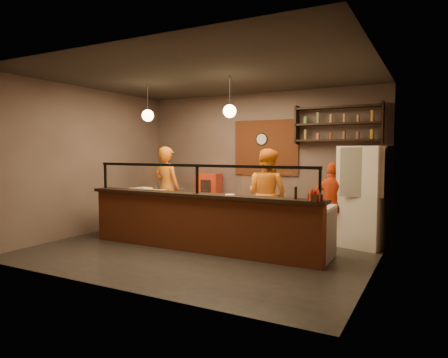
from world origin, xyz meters
The scene contains 29 objects.
floor centered at (0.00, 0.00, 0.00)m, with size 6.00×6.00×0.00m, color black.
ceiling centered at (0.00, 0.00, 3.20)m, with size 6.00×6.00×0.00m, color #322D27.
wall_back centered at (0.00, 2.50, 1.60)m, with size 6.00×6.00×0.00m, color #6B574E.
wall_left centered at (-3.00, 0.00, 1.60)m, with size 5.00×5.00×0.00m, color #6B574E.
wall_right centered at (3.00, 0.00, 1.60)m, with size 5.00×5.00×0.00m, color #6B574E.
wall_front centered at (0.00, -2.50, 1.60)m, with size 6.00×6.00×0.00m, color #6B574E.
brick_patch centered at (0.20, 2.47, 1.90)m, with size 1.60×0.04×1.30m, color brown.
service_counter centered at (0.00, -0.30, 0.50)m, with size 4.60×0.25×1.00m, color brown.
counter_ledge centered at (0.00, -0.30, 1.03)m, with size 4.70×0.37×0.06m, color black.
worktop_cabinet centered at (0.00, 0.20, 0.42)m, with size 4.60×0.75×0.85m, color gray.
worktop centered at (0.00, 0.20, 0.88)m, with size 4.60×0.75×0.05m, color silver.
sneeze_guard centered at (0.00, -0.30, 1.37)m, with size 4.50×0.05×0.52m.
wall_shelving centered at (1.90, 2.32, 2.40)m, with size 1.84×0.28×0.85m.
wall_clock centered at (0.10, 2.46, 2.10)m, with size 0.30×0.30×0.04m, color black.
pendant_left centered at (-1.50, 0.20, 2.55)m, with size 0.24×0.24×0.77m.
pendant_right centered at (0.40, 0.20, 2.55)m, with size 0.24×0.24×0.77m.
cook_left centered at (-1.71, 1.12, 0.96)m, with size 0.70×0.46×1.92m, color orange.
cook_mid centered at (0.76, 1.16, 0.93)m, with size 0.91×0.71×1.87m, color orange.
cook_right centered at (2.05, 1.35, 0.80)m, with size 0.94×0.39×1.61m, color #E94616.
fridge centered at (2.60, 1.51, 0.96)m, with size 0.80×0.74×1.91m, color beige.
red_cooler centered at (-1.18, 2.15, 0.63)m, with size 0.54×0.50×1.27m, color red.
pizza_dough centered at (-0.14, 0.33, 0.91)m, with size 0.51×0.51×0.01m, color beige.
prep_tub_a centered at (-1.83, 0.16, 0.97)m, with size 0.27×0.22×0.13m, color silver.
prep_tub_b centered at (-1.68, 0.26, 0.97)m, with size 0.30×0.24×0.15m, color white.
prep_tub_c centered at (-1.21, 0.11, 0.97)m, with size 0.27×0.22×0.14m, color silver.
rolling_pin centered at (-1.30, 0.15, 0.93)m, with size 0.06×0.06×0.36m, color gold.
condiment_caddy centered at (2.17, -0.36, 1.11)m, with size 0.18×0.14×0.10m, color black.
pepper_mill centered at (1.84, -0.31, 1.16)m, with size 0.04×0.04×0.20m, color black.
small_plate centered at (0.66, -0.28, 1.07)m, with size 0.17×0.17×0.01m, color white.
Camera 1 is at (3.78, -6.37, 1.82)m, focal length 32.00 mm.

